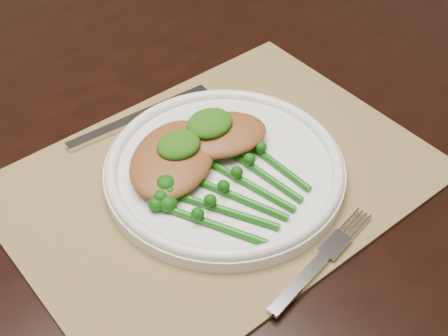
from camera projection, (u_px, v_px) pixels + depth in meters
dining_table at (141, 313)px, 1.04m from camera, size 1.61×0.92×0.75m
placemat at (218, 180)px, 0.74m from camera, size 0.49×0.36×0.00m
dinner_plate at (225, 168)px, 0.73m from camera, size 0.28×0.28×0.03m
knife at (126, 122)px, 0.80m from camera, size 0.21×0.03×0.01m
fork at (328, 253)px, 0.65m from camera, size 0.17×0.05×0.01m
chicken_fillet_left at (173, 158)px, 0.72m from camera, size 0.16×0.15×0.03m
chicken_fillet_right at (220, 135)px, 0.74m from camera, size 0.14×0.12×0.02m
pesto_dollop_left at (179, 145)px, 0.71m from camera, size 0.05×0.04×0.02m
pesto_dollop_right at (210, 123)px, 0.73m from camera, size 0.06×0.05×0.02m
broccolini_bundle at (244, 191)px, 0.69m from camera, size 0.18×0.19×0.04m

